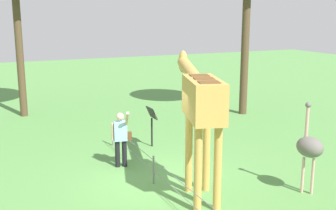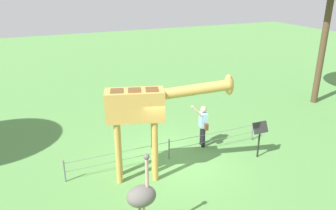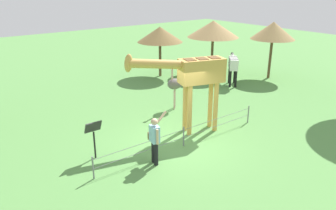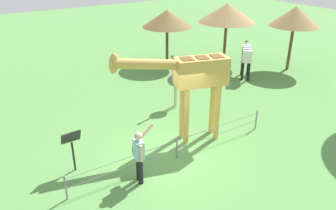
{
  "view_description": "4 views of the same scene",
  "coord_description": "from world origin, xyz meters",
  "views": [
    {
      "loc": [
        -9.48,
        4.14,
        4.34
      ],
      "look_at": [
        0.51,
        -0.41,
        1.92
      ],
      "focal_mm": 45.3,
      "sensor_mm": 36.0,
      "label": 1
    },
    {
      "loc": [
        -4.11,
        -9.02,
        5.87
      ],
      "look_at": [
        -0.03,
        0.25,
        1.99
      ],
      "focal_mm": 35.45,
      "sensor_mm": 36.0,
      "label": 2
    },
    {
      "loc": [
        7.01,
        8.47,
        5.6
      ],
      "look_at": [
        0.68,
        0.2,
        1.72
      ],
      "focal_mm": 35.95,
      "sensor_mm": 36.0,
      "label": 3
    },
    {
      "loc": [
        5.1,
        7.54,
        6.03
      ],
      "look_at": [
        0.06,
        -0.18,
        1.7
      ],
      "focal_mm": 36.01,
      "sensor_mm": 36.0,
      "label": 4
    }
  ],
  "objects": [
    {
      "name": "ground_plane",
      "position": [
        0.0,
        0.0,
        0.0
      ],
      "size": [
        60.0,
        60.0,
        0.0
      ],
      "primitive_type": "plane",
      "color": "#568E47"
    },
    {
      "name": "giraffe",
      "position": [
        -1.08,
        -0.52,
        2.28
      ],
      "size": [
        3.78,
        1.56,
        3.28
      ],
      "color": "gold",
      "rests_on": "ground_plane"
    },
    {
      "name": "wire_fence",
      "position": [
        0.0,
        0.23,
        0.4
      ],
      "size": [
        7.05,
        0.05,
        0.75
      ],
      "color": "slate",
      "rests_on": "ground_plane"
    },
    {
      "name": "zebra",
      "position": [
        -7.07,
        -3.92,
        1.16
      ],
      "size": [
        1.45,
        1.53,
        1.66
      ],
      "color": "black",
      "rests_on": "ground_plane"
    },
    {
      "name": "shade_hut_aside",
      "position": [
        -9.89,
        -3.54,
        2.83
      ],
      "size": [
        2.56,
        2.56,
        3.34
      ],
      "color": "brown",
      "rests_on": "ground_plane"
    },
    {
      "name": "shade_hut_far",
      "position": [
        -7.8,
        -6.35,
        2.8
      ],
      "size": [
        3.14,
        3.14,
        3.3
      ],
      "color": "brown",
      "rests_on": "ground_plane"
    },
    {
      "name": "shade_hut_near",
      "position": [
        -4.93,
        -7.91,
        2.55
      ],
      "size": [
        2.73,
        2.73,
        3.01
      ],
      "color": "brown",
      "rests_on": "ground_plane"
    },
    {
      "name": "ostrich",
      "position": [
        -2.1,
        -2.94,
        1.18
      ],
      "size": [
        0.7,
        0.56,
        2.25
      ],
      "color": "#CC9E93",
      "rests_on": "ground_plane"
    },
    {
      "name": "visitor",
      "position": [
        1.51,
        0.59,
        0.9
      ],
      "size": [
        0.69,
        0.59,
        1.71
      ],
      "color": "black",
      "rests_on": "ground_plane"
    },
    {
      "name": "info_sign",
      "position": [
        2.89,
        -0.91,
        0.95
      ],
      "size": [
        0.56,
        0.21,
        1.32
      ],
      "color": "black",
      "rests_on": "ground_plane"
    }
  ]
}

